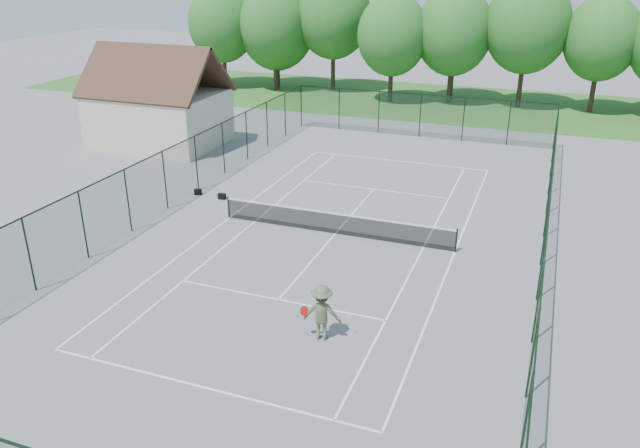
# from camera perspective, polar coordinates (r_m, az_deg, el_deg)

# --- Properties ---
(ground) EXTENTS (140.00, 140.00, 0.00)m
(ground) POSITION_cam_1_polar(r_m,az_deg,el_deg) (28.73, 1.40, -0.91)
(ground) COLOR slate
(ground) RESTS_ON ground
(grass_far) EXTENTS (80.00, 16.00, 0.01)m
(grass_far) POSITION_cam_1_polar(r_m,az_deg,el_deg) (56.67, 11.64, 10.83)
(grass_far) COLOR #346B26
(grass_far) RESTS_ON ground
(court_lines) EXTENTS (11.05, 23.85, 0.01)m
(court_lines) POSITION_cam_1_polar(r_m,az_deg,el_deg) (28.72, 1.40, -0.90)
(court_lines) COLOR white
(court_lines) RESTS_ON ground
(tennis_net) EXTENTS (11.08, 0.08, 1.10)m
(tennis_net) POSITION_cam_1_polar(r_m,az_deg,el_deg) (28.49, 1.41, 0.15)
(tennis_net) COLOR black
(tennis_net) RESTS_ON ground
(fence_enclosure) EXTENTS (18.05, 36.05, 3.02)m
(fence_enclosure) POSITION_cam_1_polar(r_m,az_deg,el_deg) (28.12, 1.43, 1.99)
(fence_enclosure) COLOR #1A3723
(fence_enclosure) RESTS_ON ground
(utility_building) EXTENTS (8.60, 6.27, 6.63)m
(utility_building) POSITION_cam_1_polar(r_m,az_deg,el_deg) (43.43, -14.64, 11.06)
(utility_building) COLOR beige
(utility_building) RESTS_ON ground
(tree_line_far) EXTENTS (39.40, 6.40, 9.70)m
(tree_line_far) POSITION_cam_1_polar(r_m,az_deg,el_deg) (55.74, 12.15, 16.84)
(tree_line_far) COLOR #3A261D
(tree_line_far) RESTS_ON ground
(sports_bag_a) EXTENTS (0.44, 0.35, 0.31)m
(sports_bag_a) POSITION_cam_1_polar(r_m,az_deg,el_deg) (34.06, -11.09, 2.90)
(sports_bag_a) COLOR black
(sports_bag_a) RESTS_ON ground
(sports_bag_b) EXTENTS (0.40, 0.26, 0.30)m
(sports_bag_b) POSITION_cam_1_polar(r_m,az_deg,el_deg) (33.21, -8.96, 2.51)
(sports_bag_b) COLOR black
(sports_bag_b) RESTS_ON ground
(tennis_player) EXTENTS (1.73, 0.95, 1.96)m
(tennis_player) POSITION_cam_1_polar(r_m,az_deg,el_deg) (20.72, 0.18, -8.09)
(tennis_player) COLOR #52593E
(tennis_player) RESTS_ON ground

